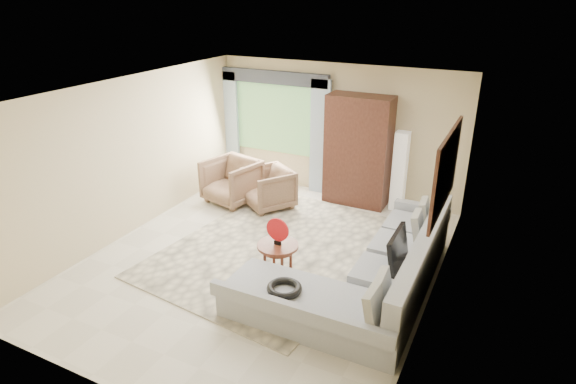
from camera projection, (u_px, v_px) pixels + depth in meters
The scene contains 17 objects.
ground at pixel (264, 259), 7.44m from camera, with size 6.00×6.00×0.00m, color silver.
area_rug at pixel (277, 248), 7.76m from camera, with size 3.00×4.00×0.02m, color beige.
sectional_sofa at pixel (373, 278), 6.45m from camera, with size 2.30×3.46×0.90m.
tv_screen at pixel (398, 250), 6.29m from camera, with size 0.06×0.74×0.48m, color black.
garden_hose at pixel (284, 288), 5.78m from camera, with size 0.43×0.43×0.09m, color black.
coffee_table at pixel (278, 262), 6.80m from camera, with size 0.58×0.58×0.58m.
red_disc at pixel (278, 230), 6.60m from camera, with size 0.34×0.34×0.03m, color red.
armchair_left at pixel (232, 181), 9.31m from camera, with size 0.91×0.94×0.86m, color #806445.
armchair_right at pixel (268, 188), 9.09m from camera, with size 0.82×0.85×0.77m, color #946851.
potted_plant at pixel (235, 174), 10.10m from camera, with size 0.49×0.42×0.54m, color #999999.
armoire at pixel (358, 151), 9.05m from camera, with size 1.20×0.55×2.10m, color black.
floor_lamp at pixel (399, 171), 8.89m from camera, with size 0.24×0.24×1.50m, color silver.
window at pixel (275, 119), 9.90m from camera, with size 1.80×0.04×1.40m, color #669E59.
curtain_left at pixel (230, 125), 10.35m from camera, with size 0.40×0.08×2.30m, color #9EB7CC.
curtain_right at pixel (320, 138), 9.49m from camera, with size 0.40×0.08×2.30m, color #9EB7CC.
valance at pixel (273, 77), 9.51m from camera, with size 2.40×0.12×0.26m, color #1E232D.
wall_mirror at pixel (446, 171), 6.04m from camera, with size 0.05×1.70×1.05m.
Camera 1 is at (3.20, -5.61, 3.86)m, focal length 30.00 mm.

